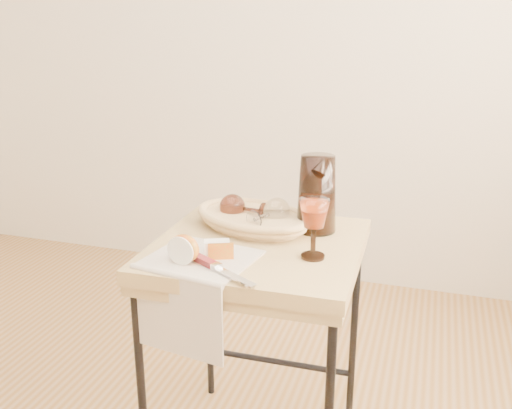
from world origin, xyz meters
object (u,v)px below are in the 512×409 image
(tea_towel, at_px, (201,259))
(goblet_lying_b, at_px, (267,215))
(side_table, at_px, (258,355))
(apple_half, at_px, (185,248))
(table_knife, at_px, (219,267))
(wine_goblet, at_px, (314,229))
(pitcher, at_px, (317,194))
(bread_basket, at_px, (253,220))
(goblet_lying_a, at_px, (245,209))

(tea_towel, height_order, goblet_lying_b, goblet_lying_b)
(side_table, relative_size, tea_towel, 2.75)
(apple_half, distance_m, table_knife, 0.11)
(tea_towel, xyz_separation_m, goblet_lying_b, (0.11, 0.26, 0.05))
(wine_goblet, bearing_deg, tea_towel, -159.63)
(tea_towel, distance_m, table_knife, 0.10)
(side_table, distance_m, table_knife, 0.45)
(side_table, xyz_separation_m, pitcher, (0.14, 0.15, 0.48))
(goblet_lying_b, distance_m, table_knife, 0.32)
(table_knife, bearing_deg, goblet_lying_b, 114.72)
(pitcher, distance_m, wine_goblet, 0.21)
(side_table, height_order, goblet_lying_b, goblet_lying_b)
(bread_basket, height_order, table_knife, bread_basket)
(apple_half, bearing_deg, tea_towel, 59.08)
(tea_towel, distance_m, goblet_lying_a, 0.30)
(bread_basket, relative_size, goblet_lying_b, 2.52)
(bread_basket, bearing_deg, goblet_lying_b, -3.48)
(tea_towel, relative_size, apple_half, 3.26)
(pitcher, height_order, apple_half, pitcher)
(side_table, height_order, apple_half, apple_half)
(side_table, xyz_separation_m, table_knife, (-0.03, -0.23, 0.38))
(side_table, bearing_deg, table_knife, -98.02)
(bread_basket, distance_m, wine_goblet, 0.29)
(goblet_lying_a, distance_m, wine_goblet, 0.32)
(apple_half, bearing_deg, pitcher, 59.21)
(tea_towel, relative_size, wine_goblet, 1.62)
(apple_half, height_order, table_knife, apple_half)
(goblet_lying_a, xyz_separation_m, pitcher, (0.22, 0.02, 0.06))
(side_table, bearing_deg, bread_basket, 114.47)
(bread_basket, relative_size, apple_half, 4.12)
(bread_basket, relative_size, goblet_lying_a, 2.57)
(wine_goblet, distance_m, table_knife, 0.27)
(tea_towel, distance_m, apple_half, 0.06)
(goblet_lying_a, relative_size, table_knife, 0.55)
(bread_basket, bearing_deg, tea_towel, -83.23)
(side_table, height_order, bread_basket, bread_basket)
(wine_goblet, bearing_deg, table_knife, -140.67)
(bread_basket, height_order, wine_goblet, wine_goblet)
(bread_basket, bearing_deg, goblet_lying_a, 171.75)
(tea_towel, relative_size, goblet_lying_a, 2.03)
(tea_towel, bearing_deg, goblet_lying_a, 93.62)
(side_table, xyz_separation_m, goblet_lying_a, (-0.08, 0.13, 0.42))
(goblet_lying_b, bearing_deg, apple_half, 178.76)
(wine_goblet, bearing_deg, pitcher, 99.84)
(wine_goblet, xyz_separation_m, apple_half, (-0.31, -0.14, -0.04))
(wine_goblet, height_order, apple_half, wine_goblet)
(apple_half, bearing_deg, side_table, 63.00)
(bread_basket, xyz_separation_m, apple_half, (-0.08, -0.31, 0.02))
(tea_towel, distance_m, goblet_lying_b, 0.28)
(goblet_lying_a, bearing_deg, bread_basket, 161.86)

